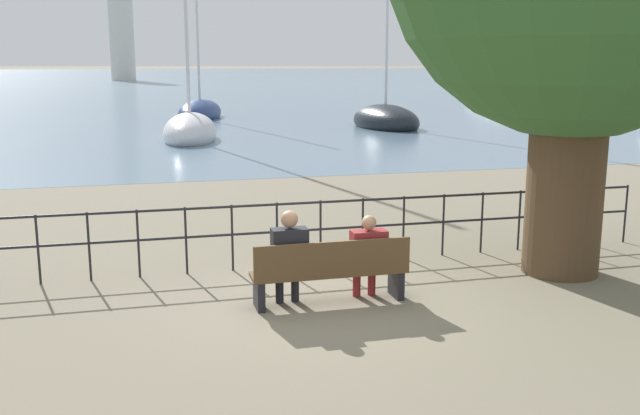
% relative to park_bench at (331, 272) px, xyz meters
% --- Properties ---
extents(ground_plane, '(1000.00, 1000.00, 0.00)m').
position_rel_park_bench_xyz_m(ground_plane, '(0.00, 0.07, -0.44)').
color(ground_plane, '#7A705B').
extents(harbor_water, '(600.00, 300.00, 0.01)m').
position_rel_park_bench_xyz_m(harbor_water, '(0.00, 160.55, -0.44)').
color(harbor_water, slate).
rests_on(harbor_water, ground_plane).
extents(park_bench, '(2.13, 0.45, 0.90)m').
position_rel_park_bench_xyz_m(park_bench, '(0.00, 0.00, 0.00)').
color(park_bench, brown).
rests_on(park_bench, ground_plane).
extents(seated_person_left, '(0.48, 0.35, 1.31)m').
position_rel_park_bench_xyz_m(seated_person_left, '(-0.55, 0.08, 0.27)').
color(seated_person_left, black).
rests_on(seated_person_left, ground_plane).
extents(seated_person_right, '(0.49, 0.35, 1.19)m').
position_rel_park_bench_xyz_m(seated_person_right, '(0.55, 0.08, 0.21)').
color(seated_person_right, maroon).
rests_on(seated_person_right, ground_plane).
extents(promenade_railing, '(12.09, 0.04, 1.05)m').
position_rel_park_bench_xyz_m(promenade_railing, '(-0.00, 1.90, 0.25)').
color(promenade_railing, black).
rests_on(promenade_railing, ground_plane).
extents(sailboat_2, '(3.83, 6.19, 12.28)m').
position_rel_park_bench_xyz_m(sailboat_2, '(1.20, 32.65, -0.07)').
color(sailboat_2, navy).
rests_on(sailboat_2, ground_plane).
extents(sailboat_3, '(3.08, 5.56, 11.88)m').
position_rel_park_bench_xyz_m(sailboat_3, '(9.55, 24.53, -0.07)').
color(sailboat_3, black).
rests_on(sailboat_3, ground_plane).
extents(sailboat_4, '(2.93, 5.46, 13.24)m').
position_rel_park_bench_xyz_m(sailboat_4, '(-0.25, 21.07, -0.03)').
color(sailboat_4, silver).
rests_on(sailboat_4, ground_plane).
extents(sailboat_5, '(2.59, 8.58, 11.52)m').
position_rel_park_bench_xyz_m(sailboat_5, '(21.71, 36.28, -0.18)').
color(sailboat_5, silver).
rests_on(sailboat_5, ground_plane).
extents(harbor_lighthouse, '(4.08, 4.08, 22.02)m').
position_rel_park_bench_xyz_m(harbor_lighthouse, '(-3.91, 119.26, 9.80)').
color(harbor_lighthouse, silver).
rests_on(harbor_lighthouse, ground_plane).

